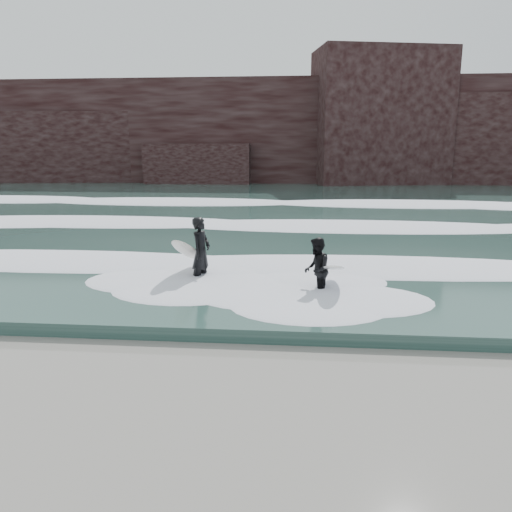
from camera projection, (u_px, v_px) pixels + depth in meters
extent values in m
plane|color=#765A51|center=(168.00, 427.00, 6.85)|extent=(120.00, 120.00, 0.00)
cube|color=#2B4841|center=(275.00, 199.00, 35.03)|extent=(90.00, 52.00, 0.30)
cube|color=black|center=(284.00, 134.00, 50.52)|extent=(70.00, 9.00, 10.00)
ellipsoid|color=white|center=(243.00, 257.00, 15.52)|extent=(60.00, 3.20, 0.20)
ellipsoid|color=white|center=(261.00, 223.00, 22.33)|extent=(60.00, 4.00, 0.24)
ellipsoid|color=white|center=(272.00, 201.00, 31.07)|extent=(60.00, 4.80, 0.30)
imported|color=black|center=(201.00, 252.00, 13.53)|extent=(0.64, 0.80, 1.92)
ellipsoid|color=silver|center=(187.00, 250.00, 13.60)|extent=(0.71, 2.01, 1.02)
imported|color=black|center=(316.00, 270.00, 12.30)|extent=(0.67, 0.83, 1.60)
ellipsoid|color=white|center=(334.00, 268.00, 12.25)|extent=(0.64, 2.00, 0.58)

